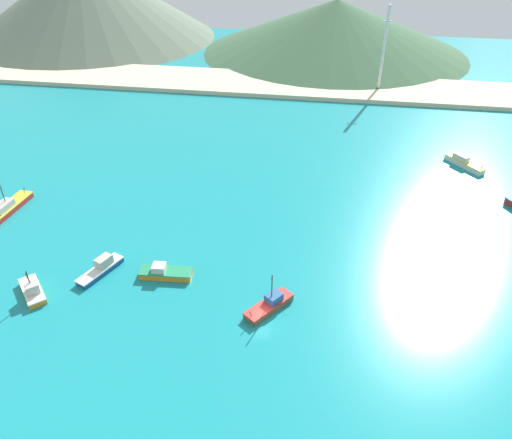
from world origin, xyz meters
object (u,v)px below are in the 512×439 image
fishing_boat_1 (8,207)px  fishing_boat_3 (270,305)px  fishing_boat_5 (32,290)px  radio_tower (384,49)px  fishing_boat_4 (464,163)px  fishing_boat_7 (165,272)px  fishing_boat_0 (101,268)px

fishing_boat_1 → fishing_boat_3: (51.81, -17.79, -0.09)m
fishing_boat_3 → fishing_boat_5: bearing=-175.7°
fishing_boat_5 → radio_tower: (54.80, 98.02, 11.68)m
fishing_boat_4 → fishing_boat_5: 88.51m
fishing_boat_7 → radio_tower: radio_tower is taller
fishing_boat_5 → radio_tower: bearing=60.8°
fishing_boat_3 → fishing_boat_7: size_ratio=0.94×
fishing_boat_4 → fishing_boat_3: bearing=-125.5°
fishing_boat_1 → fishing_boat_5: bearing=-50.8°
fishing_boat_0 → fishing_boat_5: size_ratio=1.26×
fishing_boat_4 → fishing_boat_7: fishing_boat_4 is taller
fishing_boat_7 → fishing_boat_0: bearing=-176.4°
fishing_boat_1 → fishing_boat_7: fishing_boat_1 is taller
fishing_boat_1 → fishing_boat_7: size_ratio=1.35×
fishing_boat_7 → radio_tower: bearing=68.0°
fishing_boat_4 → fishing_boat_0: bearing=-143.7°
radio_tower → fishing_boat_1: bearing=-132.6°
fishing_boat_3 → fishing_boat_7: (-17.06, 4.53, -0.04)m
radio_tower → fishing_boat_4: bearing=-70.3°
fishing_boat_0 → fishing_boat_3: size_ratio=1.09×
fishing_boat_1 → fishing_boat_7: (34.75, -13.26, -0.13)m
fishing_boat_0 → radio_tower: bearing=62.9°
fishing_boat_7 → radio_tower: 98.69m
fishing_boat_7 → fishing_boat_4: bearing=40.8°
fishing_boat_5 → fishing_boat_3: bearing=4.3°
fishing_boat_5 → radio_tower: radio_tower is taller
fishing_boat_3 → radio_tower: size_ratio=0.32×
fishing_boat_1 → fishing_boat_3: size_ratio=1.43×
fishing_boat_1 → fishing_boat_7: 37.19m
fishing_boat_0 → fishing_boat_1: bearing=150.5°
fishing_boat_5 → fishing_boat_1: bearing=129.2°
fishing_boat_1 → fishing_boat_4: bearing=20.3°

